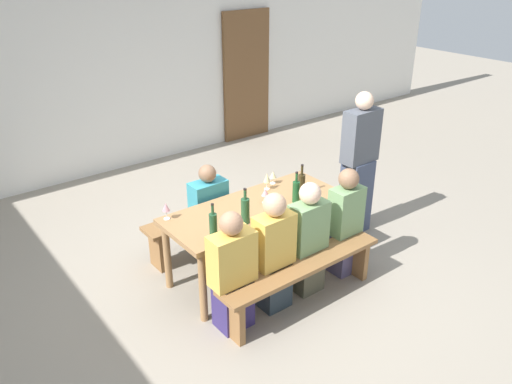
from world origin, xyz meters
TOP-DOWN VIEW (x-y plane):
  - ground_plane at (0.00, 0.00)m, footprint 24.00×24.00m
  - back_wall at (0.00, 3.46)m, footprint 14.00×0.20m
  - wooden_door at (2.39, 3.32)m, footprint 0.90×0.06m
  - tasting_table at (0.00, 0.00)m, footprint 1.81×0.75m
  - bench_near at (0.00, -0.67)m, footprint 1.71×0.30m
  - bench_far at (0.00, 0.67)m, footprint 1.71×0.30m
  - wine_bottle_0 at (-0.66, -0.25)m, footprint 0.07×0.07m
  - wine_bottle_1 at (-0.28, -0.20)m, footprint 0.08×0.08m
  - wine_bottle_2 at (0.36, -0.17)m, footprint 0.07×0.07m
  - wine_bottle_3 at (0.53, -0.06)m, footprint 0.07×0.07m
  - wine_glass_0 at (0.46, 0.30)m, footprint 0.07×0.07m
  - wine_glass_1 at (0.11, 0.00)m, footprint 0.08×0.08m
  - wine_glass_2 at (-0.80, 0.30)m, footprint 0.07×0.07m
  - wine_glass_3 at (0.32, 0.23)m, footprint 0.07×0.07m
  - seated_guest_near_0 at (-0.66, -0.52)m, footprint 0.39×0.24m
  - seated_guest_near_1 at (-0.21, -0.52)m, footprint 0.36×0.24m
  - seated_guest_near_2 at (0.20, -0.52)m, footprint 0.36×0.24m
  - seated_guest_near_3 at (0.70, -0.52)m, footprint 0.33×0.24m
  - seated_guest_far_0 at (-0.21, 0.52)m, footprint 0.38×0.24m
  - standing_host at (1.43, -0.02)m, footprint 0.42×0.24m

SIDE VIEW (x-z plane):
  - ground_plane at x=0.00m, z-range 0.00..0.00m
  - bench_near at x=0.00m, z-range 0.12..0.57m
  - bench_far at x=0.00m, z-range 0.12..0.57m
  - seated_guest_far_0 at x=-0.21m, z-range -0.03..1.02m
  - seated_guest_near_0 at x=-0.66m, z-range -0.03..1.08m
  - seated_guest_near_2 at x=0.20m, z-range -0.03..1.10m
  - seated_guest_near_3 at x=0.70m, z-range -0.02..1.11m
  - seated_guest_near_1 at x=-0.21m, z-range -0.02..1.12m
  - tasting_table at x=0.00m, z-range 0.29..1.04m
  - standing_host at x=1.43m, z-range -0.03..1.61m
  - wine_glass_0 at x=0.46m, z-range 0.78..0.92m
  - wine_glass_1 at x=0.11m, z-range 0.78..0.93m
  - wine_bottle_3 at x=0.53m, z-range 0.70..1.02m
  - wine_bottle_2 at x=0.36m, z-range 0.71..1.02m
  - wine_glass_2 at x=-0.80m, z-range 0.79..0.95m
  - wine_glass_3 at x=0.32m, z-range 0.78..0.96m
  - wine_bottle_0 at x=-0.66m, z-range 0.71..1.04m
  - wine_bottle_1 at x=-0.28m, z-range 0.71..1.05m
  - wooden_door at x=2.39m, z-range 0.00..2.10m
  - back_wall at x=0.00m, z-range 0.00..3.20m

